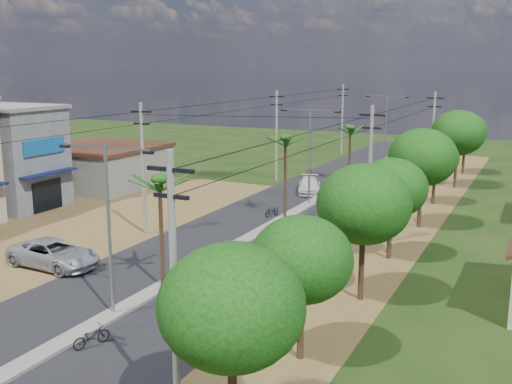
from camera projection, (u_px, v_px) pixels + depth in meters
ground at (114, 316)px, 27.73m from camera, size 160.00×160.00×0.00m
road at (256, 235)px, 40.91m from camera, size 12.00×110.00×0.04m
median at (274, 224)px, 43.53m from camera, size 1.00×90.00×0.18m
dirt_lot_west at (16, 234)px, 41.21m from camera, size 18.00×46.00×0.04m
dirt_shoulder_east at (378, 252)px, 37.26m from camera, size 5.00×90.00×0.03m
shophouse_grey at (8, 156)px, 48.63m from camera, size 9.00×6.40×8.30m
low_shed at (101, 166)px, 57.45m from camera, size 10.40×10.40×3.95m
tree_east_a at (232, 307)px, 17.45m from camera, size 4.40×4.40×6.37m
tree_east_b at (302, 260)px, 22.88m from camera, size 4.00×4.00×5.83m
tree_east_c at (364, 204)px, 28.71m from camera, size 4.60×4.60×6.83m
tree_east_d at (392, 188)px, 35.10m from camera, size 4.20×4.20×6.13m
tree_east_e at (423, 157)px, 41.89m from camera, size 4.80×4.80×7.14m
tree_east_f at (436, 158)px, 49.34m from camera, size 3.80×3.80×5.52m
tree_east_g at (458, 133)px, 55.83m from camera, size 5.00×5.00×7.38m
tree_east_h at (466, 131)px, 63.11m from camera, size 4.40×4.40×6.52m
palm_median_near at (160, 184)px, 30.10m from camera, size 2.00×2.00×6.15m
palm_median_mid at (286, 142)px, 44.09m from camera, size 2.00×2.00×6.55m
palm_median_far at (350, 130)px, 58.28m from camera, size 2.00×2.00×5.85m
streetlight_near at (108, 216)px, 26.74m from camera, size 5.10×0.18×8.00m
streetlight_mid at (310, 148)px, 48.71m from camera, size 5.10×0.18×8.00m
streetlight_far at (386, 123)px, 70.68m from camera, size 5.10×0.18×8.00m
utility_pole_w_b at (143, 166)px, 40.30m from camera, size 1.60×0.24×9.00m
utility_pole_w_c at (277, 133)px, 59.64m from camera, size 1.60×0.24×9.00m
utility_pole_w_d at (342, 117)px, 78.09m from camera, size 1.60×0.24×9.00m
utility_pole_e_a at (174, 287)px, 18.25m from camera, size 1.60×0.24×9.00m
utility_pole_e_b at (370, 173)px, 37.58m from camera, size 1.60×0.24×9.00m
utility_pole_e_c at (433, 137)px, 56.92m from camera, size 1.60×0.24×9.00m
car_silver_mid at (237, 252)px, 35.20m from camera, size 1.91×4.01×1.27m
car_white_far at (309, 186)px, 54.43m from camera, size 3.47×5.11×1.37m
car_parked_silver at (54, 254)px, 34.29m from camera, size 5.75×2.85×1.57m
moto_rider_east at (91, 337)px, 24.62m from camera, size 1.12×1.75×0.87m
moto_rider_west_a at (272, 211)px, 45.98m from camera, size 0.88×1.73×0.87m
moto_rider_west_b at (310, 175)px, 60.38m from camera, size 0.54×1.84×1.11m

